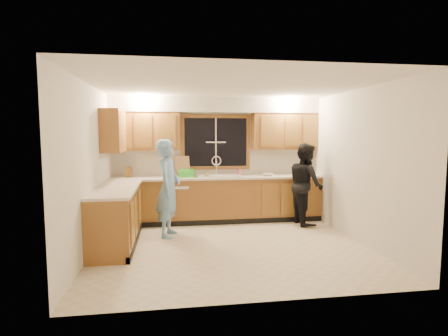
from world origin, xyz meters
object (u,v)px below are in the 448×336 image
object	(u,v)px
dishwasher	(176,202)
knife_block	(128,172)
soap_bottle	(239,171)
stove	(110,226)
bowl	(268,175)
sink	(218,179)
man	(168,188)
woman	(306,184)
dish_crate	(186,173)

from	to	relation	value
dishwasher	knife_block	xyz separation A→B (m)	(-0.92, 0.13, 0.61)
soap_bottle	knife_block	bearing A→B (deg)	179.66
dishwasher	stove	distance (m)	2.04
stove	soap_bottle	size ratio (longest dim) A/B	5.34
soap_bottle	bowl	distance (m)	0.59
sink	bowl	world-z (taller)	sink
dishwasher	knife_block	world-z (taller)	knife_block
man	bowl	size ratio (longest dim) A/B	8.04
knife_block	bowl	distance (m)	2.80
stove	woman	bearing A→B (deg)	21.37
sink	stove	distance (m)	2.60
sink	man	bearing A→B (deg)	-137.07
sink	woman	distance (m)	1.75
dishwasher	soap_bottle	distance (m)	1.45
man	sink	bearing A→B (deg)	-34.13
woman	dish_crate	xyz separation A→B (m)	(-2.31, 0.46, 0.19)
stove	soap_bottle	distance (m)	3.02
man	bowl	xyz separation A→B (m)	(2.01, 0.84, 0.10)
dishwasher	man	xyz separation A→B (m)	(-0.13, -0.90, 0.43)
knife_block	dish_crate	xyz separation A→B (m)	(1.14, -0.12, -0.03)
stove	dish_crate	bearing A→B (deg)	57.20
dish_crate	man	bearing A→B (deg)	-111.20
dishwasher	sink	bearing A→B (deg)	0.99
dish_crate	soap_bottle	size ratio (longest dim) A/B	1.85
sink	soap_bottle	distance (m)	0.50
stove	man	size ratio (longest dim) A/B	0.54
dishwasher	soap_bottle	size ratio (longest dim) A/B	4.87
stove	man	world-z (taller)	man
soap_bottle	dish_crate	bearing A→B (deg)	-174.42
bowl	woman	bearing A→B (deg)	-30.71
dishwasher	woman	size ratio (longest dim) A/B	0.51
stove	bowl	xyz separation A→B (m)	(2.83, 1.75, 0.50)
stove	dishwasher	bearing A→B (deg)	62.31
soap_bottle	sink	bearing A→B (deg)	-167.74
woman	soap_bottle	world-z (taller)	woman
dish_crate	soap_bottle	world-z (taller)	soap_bottle
sink	dish_crate	bearing A→B (deg)	-179.47
dishwasher	knife_block	size ratio (longest dim) A/B	3.91
stove	man	distance (m)	1.29
soap_bottle	dishwasher	bearing A→B (deg)	-174.97
sink	bowl	size ratio (longest dim) A/B	4.11
sink	dishwasher	size ratio (longest dim) A/B	1.05
man	soap_bottle	bearing A→B (deg)	-42.05
stove	knife_block	size ratio (longest dim) A/B	4.29
dishwasher	bowl	xyz separation A→B (m)	(1.88, -0.06, 0.54)
man	knife_block	xyz separation A→B (m)	(-0.79, 1.02, 0.18)
bowl	dishwasher	bearing A→B (deg)	178.27
knife_block	woman	bearing A→B (deg)	-4.50
sink	bowl	bearing A→B (deg)	-3.97
man	dish_crate	distance (m)	0.98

